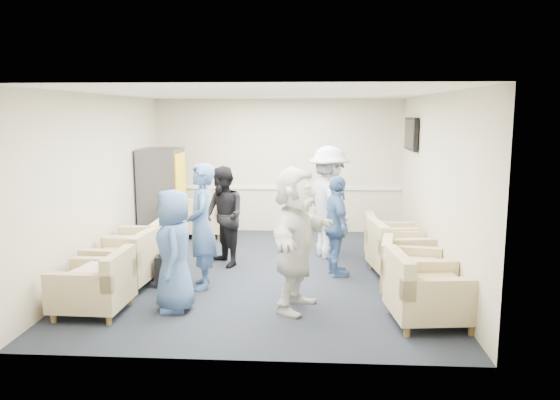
# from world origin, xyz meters

# --- Properties ---
(floor) EXTENTS (6.00, 6.00, 0.00)m
(floor) POSITION_xyz_m (0.00, 0.00, 0.00)
(floor) COLOR black
(floor) RESTS_ON ground
(ceiling) EXTENTS (6.00, 6.00, 0.00)m
(ceiling) POSITION_xyz_m (0.00, 0.00, 2.70)
(ceiling) COLOR white
(ceiling) RESTS_ON back_wall
(back_wall) EXTENTS (5.00, 0.02, 2.70)m
(back_wall) POSITION_xyz_m (0.00, 3.00, 1.35)
(back_wall) COLOR beige
(back_wall) RESTS_ON floor
(front_wall) EXTENTS (5.00, 0.02, 2.70)m
(front_wall) POSITION_xyz_m (0.00, -3.00, 1.35)
(front_wall) COLOR beige
(front_wall) RESTS_ON floor
(left_wall) EXTENTS (0.02, 6.00, 2.70)m
(left_wall) POSITION_xyz_m (-2.50, 0.00, 1.35)
(left_wall) COLOR beige
(left_wall) RESTS_ON floor
(right_wall) EXTENTS (0.02, 6.00, 2.70)m
(right_wall) POSITION_xyz_m (2.50, 0.00, 1.35)
(right_wall) COLOR beige
(right_wall) RESTS_ON floor
(chair_rail) EXTENTS (4.98, 0.04, 0.06)m
(chair_rail) POSITION_xyz_m (0.00, 2.98, 0.90)
(chair_rail) COLOR white
(chair_rail) RESTS_ON back_wall
(tv) EXTENTS (0.10, 1.00, 0.58)m
(tv) POSITION_xyz_m (2.44, 1.80, 2.05)
(tv) COLOR black
(tv) RESTS_ON right_wall
(armchair_left_near) EXTENTS (0.85, 0.85, 0.66)m
(armchair_left_near) POSITION_xyz_m (-1.90, -1.83, 0.33)
(armchair_left_near) COLOR tan
(armchair_left_near) RESTS_ON floor
(armchair_left_mid) EXTENTS (0.92, 0.92, 0.67)m
(armchair_left_mid) POSITION_xyz_m (-1.89, -0.81, 0.34)
(armchair_left_mid) COLOR tan
(armchair_left_mid) RESTS_ON floor
(armchair_left_far) EXTENTS (0.86, 0.86, 0.68)m
(armchair_left_far) POSITION_xyz_m (-1.90, -0.02, 0.34)
(armchair_left_far) COLOR tan
(armchair_left_far) RESTS_ON floor
(armchair_right_near) EXTENTS (0.99, 0.99, 0.71)m
(armchair_right_near) POSITION_xyz_m (2.01, -1.91, 0.36)
(armchair_right_near) COLOR tan
(armchair_right_near) RESTS_ON floor
(armchair_right_midnear) EXTENTS (0.92, 0.92, 0.64)m
(armchair_right_midnear) POSITION_xyz_m (1.99, -0.88, 0.32)
(armchair_right_midnear) COLOR tan
(armchair_right_midnear) RESTS_ON floor
(armchair_right_midfar) EXTENTS (0.99, 0.99, 0.69)m
(armchair_right_midfar) POSITION_xyz_m (1.98, 0.04, 0.34)
(armchair_right_midfar) COLOR tan
(armchair_right_midfar) RESTS_ON floor
(armchair_right_far) EXTENTS (0.85, 0.85, 0.66)m
(armchair_right_far) POSITION_xyz_m (1.94, 0.72, 0.33)
(armchair_right_far) COLOR tan
(armchair_right_far) RESTS_ON floor
(armchair_corner) EXTENTS (0.87, 0.87, 0.67)m
(armchair_corner) POSITION_xyz_m (-1.44, 2.39, 0.33)
(armchair_corner) COLOR tan
(armchair_corner) RESTS_ON floor
(vending_machine) EXTENTS (0.72, 0.84, 1.77)m
(vending_machine) POSITION_xyz_m (-2.09, 1.84, 0.89)
(vending_machine) COLOR #4E4F56
(vending_machine) RESTS_ON floor
(backpack) EXTENTS (0.33, 0.26, 0.53)m
(backpack) POSITION_xyz_m (-1.33, -0.74, 0.27)
(backpack) COLOR black
(backpack) RESTS_ON floor
(pillow) EXTENTS (0.44, 0.54, 0.15)m
(pillow) POSITION_xyz_m (-1.90, -1.83, 0.51)
(pillow) COLOR beige
(pillow) RESTS_ON armchair_left_near
(person_front_left) EXTENTS (0.65, 0.84, 1.51)m
(person_front_left) POSITION_xyz_m (-0.98, -1.65, 0.76)
(person_front_left) COLOR #3C5B90
(person_front_left) RESTS_ON floor
(person_mid_left) EXTENTS (0.54, 0.71, 1.74)m
(person_mid_left) POSITION_xyz_m (-0.82, -0.75, 0.87)
(person_mid_left) COLOR #3C5B90
(person_mid_left) RESTS_ON floor
(person_back_left) EXTENTS (0.94, 0.98, 1.60)m
(person_back_left) POSITION_xyz_m (-0.71, 0.35, 0.80)
(person_back_left) COLOR black
(person_back_left) RESTS_ON floor
(person_back_right) EXTENTS (1.12, 1.39, 1.88)m
(person_back_right) POSITION_xyz_m (0.98, 0.98, 0.94)
(person_back_right) COLOR silver
(person_back_right) RESTS_ON floor
(person_mid_right) EXTENTS (0.56, 0.94, 1.51)m
(person_mid_right) POSITION_xyz_m (1.07, -0.07, 0.75)
(person_mid_right) COLOR #3C5B90
(person_mid_right) RESTS_ON floor
(person_front_right) EXTENTS (1.03, 1.74, 1.79)m
(person_front_right) POSITION_xyz_m (0.51, -1.53, 0.90)
(person_front_right) COLOR silver
(person_front_right) RESTS_ON floor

